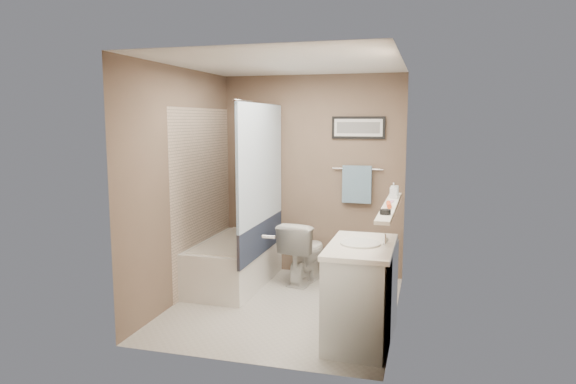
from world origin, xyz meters
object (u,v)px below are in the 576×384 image
(toilet, at_px, (304,251))
(candle_bowl_near, at_px, (385,212))
(hair_brush_front, at_px, (389,205))
(soap_bottle, at_px, (393,191))
(bathtub, at_px, (235,262))
(vanity, at_px, (362,295))
(glass_jar, at_px, (395,191))

(toilet, distance_m, candle_bowl_near, 1.99)
(candle_bowl_near, bearing_deg, toilet, 124.56)
(hair_brush_front, height_order, soap_bottle, soap_bottle)
(bathtub, xyz_separation_m, candle_bowl_near, (1.79, -1.24, 0.89))
(bathtub, distance_m, hair_brush_front, 2.18)
(vanity, xyz_separation_m, glass_jar, (0.19, 1.01, 0.77))
(vanity, bearing_deg, hair_brush_front, 60.95)
(vanity, relative_size, soap_bottle, 6.02)
(bathtub, bearing_deg, glass_jar, -4.03)
(soap_bottle, bearing_deg, bathtub, 169.33)
(toilet, xyz_separation_m, soap_bottle, (1.04, -0.61, 0.83))
(toilet, xyz_separation_m, glass_jar, (1.04, -0.43, 0.80))
(vanity, height_order, glass_jar, glass_jar)
(toilet, height_order, soap_bottle, soap_bottle)
(hair_brush_front, bearing_deg, bathtub, 153.86)
(hair_brush_front, bearing_deg, vanity, -122.12)
(candle_bowl_near, height_order, soap_bottle, soap_bottle)
(candle_bowl_near, bearing_deg, glass_jar, 90.00)
(soap_bottle, bearing_deg, toilet, 149.67)
(toilet, bearing_deg, candle_bowl_near, 133.58)
(bathtub, bearing_deg, vanity, -35.14)
(toilet, bearing_deg, soap_bottle, 158.69)
(toilet, relative_size, glass_jar, 7.20)
(bathtub, relative_size, soap_bottle, 10.04)
(toilet, distance_m, glass_jar, 1.38)
(bathtub, height_order, candle_bowl_near, candle_bowl_near)
(candle_bowl_near, height_order, hair_brush_front, hair_brush_front)
(toilet, relative_size, candle_bowl_near, 8.00)
(toilet, bearing_deg, vanity, 129.65)
(toilet, distance_m, soap_bottle, 1.46)
(bathtub, height_order, toilet, toilet)
(bathtub, xyz_separation_m, hair_brush_front, (1.79, -0.88, 0.89))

